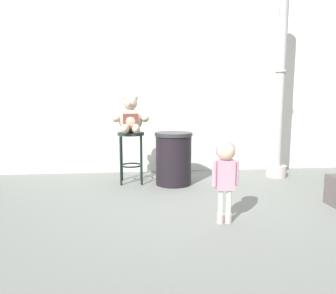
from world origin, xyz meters
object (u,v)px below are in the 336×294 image
bar_stool_with_teddy (131,147)px  lamppost (279,105)px  child_walking (225,164)px  teddy_bear (131,119)px  trash_bin (174,158)px

bar_stool_with_teddy → lamppost: size_ratio=0.26×
bar_stool_with_teddy → child_walking: 1.95m
bar_stool_with_teddy → child_walking: size_ratio=0.90×
teddy_bear → lamppost: size_ratio=0.19×
lamppost → bar_stool_with_teddy: bearing=-176.2°
bar_stool_with_teddy → trash_bin: (0.61, -0.15, -0.15)m
lamppost → teddy_bear: bearing=-175.6°
child_walking → lamppost: size_ratio=0.29×
teddy_bear → bar_stool_with_teddy: bearing=90.0°
bar_stool_with_teddy → trash_bin: trash_bin is taller
bar_stool_with_teddy → trash_bin: size_ratio=0.99×
bar_stool_with_teddy → lamppost: bearing=3.8°
teddy_bear → trash_bin: size_ratio=0.72×
lamppost → child_walking: bearing=-126.5°
child_walking → trash_bin: size_ratio=1.10×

